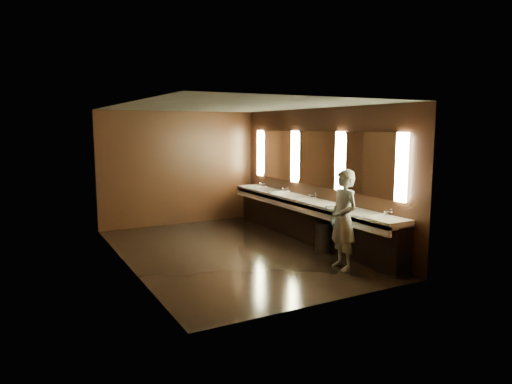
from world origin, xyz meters
The scene contains 10 objects.
floor centered at (0.00, 0.00, 0.00)m, with size 6.00×6.00×0.00m, color black.
ceiling centered at (0.00, 0.00, 2.80)m, with size 4.00×6.00×0.02m, color #2D2D2B.
wall_back centered at (0.00, 3.00, 1.40)m, with size 4.00×0.02×2.80m, color black.
wall_front centered at (0.00, -3.00, 1.40)m, with size 4.00×0.02×2.80m, color black.
wall_left centered at (-2.00, 0.00, 1.40)m, with size 0.02×6.00×2.80m, color black.
wall_right centered at (2.00, 0.00, 1.40)m, with size 0.02×6.00×2.80m, color black.
sink_counter centered at (1.79, 0.00, 0.50)m, with size 0.55×5.40×1.01m.
mirror_band centered at (1.98, 0.00, 1.75)m, with size 0.06×5.03×1.15m.
person centered at (1.19, -1.90, 0.85)m, with size 0.62×0.41×1.71m, color #96C6E0.
trash_bin centered at (1.58, -0.89, 0.29)m, with size 0.37×0.37×0.58m, color black.
Camera 1 is at (-3.72, -7.83, 2.40)m, focal length 32.00 mm.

